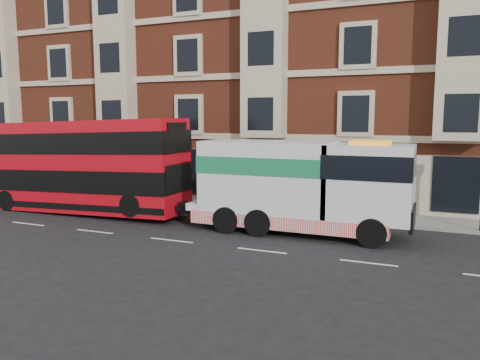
# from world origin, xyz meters

# --- Properties ---
(ground) EXTENTS (120.00, 120.00, 0.00)m
(ground) POSITION_xyz_m (0.00, 0.00, 0.00)
(ground) COLOR black
(ground) RESTS_ON ground
(sidewalk) EXTENTS (90.00, 3.00, 0.15)m
(sidewalk) POSITION_xyz_m (0.00, 7.50, 0.07)
(sidewalk) COLOR slate
(sidewalk) RESTS_ON ground
(victorian_terrace) EXTENTS (45.00, 12.00, 20.40)m
(victorian_terrace) POSITION_xyz_m (0.50, 15.00, 10.07)
(victorian_terrace) COLOR brown
(victorian_terrace) RESTS_ON ground
(lamp_post_west) EXTENTS (0.35, 0.15, 4.35)m
(lamp_post_west) POSITION_xyz_m (-6.00, 6.20, 2.68)
(lamp_post_west) COLOR black
(lamp_post_west) RESTS_ON sidewalk
(double_decker_bus) EXTENTS (12.13, 2.79, 4.91)m
(double_decker_bus) POSITION_xyz_m (-7.62, 3.31, 2.60)
(double_decker_bus) COLOR red
(double_decker_bus) RESTS_ON ground
(tow_truck) EXTENTS (9.72, 2.87, 4.05)m
(tow_truck) POSITION_xyz_m (4.45, 3.31, 2.15)
(tow_truck) COLOR silver
(tow_truck) RESTS_ON ground
(pedestrian) EXTENTS (0.71, 0.65, 1.63)m
(pedestrian) POSITION_xyz_m (-6.59, 7.71, 0.96)
(pedestrian) COLOR #1A1C35
(pedestrian) RESTS_ON sidewalk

